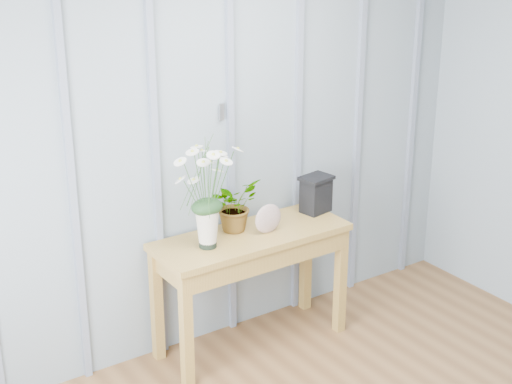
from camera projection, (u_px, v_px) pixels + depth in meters
room_shell at (347, 61)px, 3.25m from camera, size 4.00×4.50×2.50m
sideboard at (251, 251)px, 4.69m from camera, size 1.20×0.45×0.75m
daisy_vase at (206, 181)px, 4.33m from camera, size 0.45×0.34×0.64m
spider_plant at (234, 205)px, 4.65m from camera, size 0.34×0.31×0.32m
felt_disc_vessel at (268, 219)px, 4.63m from camera, size 0.18×0.05×0.18m
carved_box at (316, 194)px, 4.93m from camera, size 0.22×0.18×0.24m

